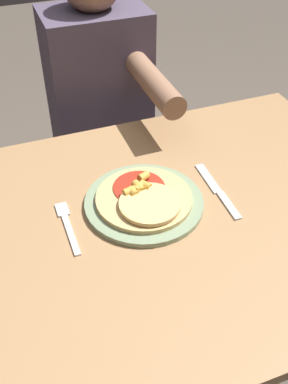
{
  "coord_description": "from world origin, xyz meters",
  "views": [
    {
      "loc": [
        -0.3,
        -0.69,
        1.47
      ],
      "look_at": [
        -0.02,
        0.06,
        0.79
      ],
      "focal_mm": 42.0,
      "sensor_mm": 36.0,
      "label": 1
    }
  ],
  "objects": [
    {
      "name": "pizza",
      "position": [
        -0.02,
        0.05,
        0.77
      ],
      "size": [
        0.23,
        0.23,
        0.04
      ],
      "color": "tan",
      "rests_on": "plate"
    },
    {
      "name": "ground_plane",
      "position": [
        0.0,
        0.0,
        0.0
      ],
      "size": [
        8.0,
        8.0,
        0.0
      ],
      "primitive_type": "plane",
      "color": "brown"
    },
    {
      "name": "dining_table",
      "position": [
        0.0,
        0.0,
        0.64
      ],
      "size": [
        1.19,
        0.84,
        0.75
      ],
      "color": "#9E754C",
      "rests_on": "ground_plane"
    },
    {
      "name": "knife",
      "position": [
        0.17,
        0.04,
        0.75
      ],
      "size": [
        0.03,
        0.22,
        0.0
      ],
      "color": "silver",
      "rests_on": "dining_table"
    },
    {
      "name": "fork",
      "position": [
        -0.21,
        0.06,
        0.75
      ],
      "size": [
        0.03,
        0.18,
        0.0
      ],
      "color": "silver",
      "rests_on": "dining_table"
    },
    {
      "name": "plate",
      "position": [
        -0.02,
        0.06,
        0.76
      ],
      "size": [
        0.29,
        0.29,
        0.01
      ],
      "color": "gray",
      "rests_on": "dining_table"
    },
    {
      "name": "person_diner",
      "position": [
        0.04,
        0.65,
        0.68
      ],
      "size": [
        0.33,
        0.52,
        1.18
      ],
      "color": "#2D2D38",
      "rests_on": "ground_plane"
    }
  ]
}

